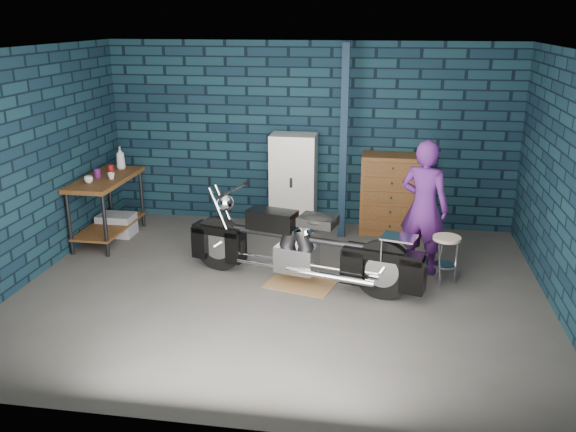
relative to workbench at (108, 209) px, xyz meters
name	(u,v)px	position (x,y,z in m)	size (l,w,h in m)	color
ground	(280,290)	(2.68, -1.29, -0.46)	(6.00, 6.00, 0.00)	#4B4846
room_walls	(288,119)	(2.68, -0.74, 1.45)	(6.02, 5.01, 2.71)	black
support_post	(344,144)	(3.23, 0.66, 0.90)	(0.10, 0.10, 2.70)	#102133
workbench	(108,209)	(0.00, 0.00, 0.00)	(0.60, 1.40, 0.91)	brown
drip_mat	(301,283)	(2.89, -1.06, -0.45)	(0.78, 0.58, 0.01)	brown
motorcycle	(302,241)	(2.89, -1.06, 0.09)	(2.46, 0.67, 1.08)	black
person	(424,207)	(4.30, -0.43, 0.37)	(0.60, 0.40, 1.65)	#521D6F
storage_bin	(117,225)	(0.02, 0.19, -0.30)	(0.50, 0.36, 0.31)	gray
locker	(293,182)	(2.49, 0.94, 0.25)	(0.66, 0.47, 1.41)	silver
tool_chest	(391,194)	(3.92, 0.94, 0.12)	(0.87, 0.48, 1.16)	brown
shop_stool	(445,260)	(4.56, -0.78, -0.16)	(0.32, 0.32, 0.59)	beige
cup_a	(89,180)	(-0.07, -0.32, 0.50)	(0.11, 0.11, 0.09)	beige
cup_b	(111,176)	(0.14, -0.08, 0.50)	(0.10, 0.10, 0.09)	beige
mug_purple	(97,173)	(-0.09, -0.02, 0.52)	(0.09, 0.09, 0.12)	#54175C
mug_red	(111,169)	(-0.03, 0.26, 0.51)	(0.08, 0.08, 0.11)	#A3151A
bottle	(120,158)	(0.02, 0.50, 0.62)	(0.13, 0.13, 0.33)	gray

